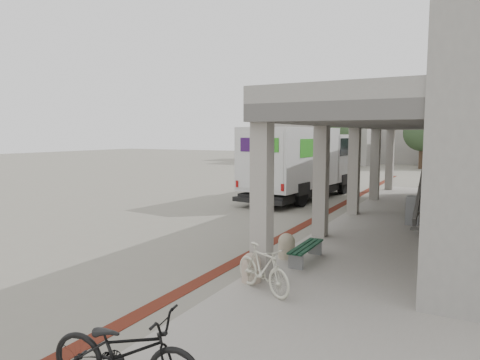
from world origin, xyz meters
The scene contains 13 objects.
ground centered at (0.00, 0.00, 0.00)m, with size 120.00×120.00×0.00m, color slate.
bike_lane_stripe centered at (1.00, 2.00, 0.01)m, with size 0.35×40.00×0.01m, color #501B10.
sidewalk centered at (4.00, 0.00, 0.06)m, with size 4.40×28.00×0.12m, color gray.
distant_backdrop centered at (-2.84, 35.89, 2.70)m, with size 28.00×10.00×6.50m.
tree_left centered at (-5.00, 28.00, 3.18)m, with size 3.20×3.20×4.80m.
tree_mid centered at (2.00, 30.00, 3.18)m, with size 3.20×3.20×4.80m.
fedex_truck centered at (-1.26, 7.90, 1.81)m, with size 3.32×8.17×3.39m.
bench centered at (2.60, -2.13, 0.39)m, with size 0.35×1.59×0.37m.
bollard_near centered at (2.10, -3.98, 0.42)m, with size 0.39×0.39×0.59m.
bollard_far centered at (2.10, -2.10, 0.42)m, with size 0.40×0.40×0.60m.
utility_cabinet centered at (4.30, 3.52, 0.58)m, with size 0.42×0.55×0.92m, color gray.
bicycle_black centered at (2.50, -7.99, 0.61)m, with size 0.65×1.87×0.98m, color black.
bicycle_cream centered at (2.55, -4.39, 0.57)m, with size 0.43×1.51×0.91m, color beige.
Camera 1 is at (5.87, -11.46, 3.08)m, focal length 32.00 mm.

